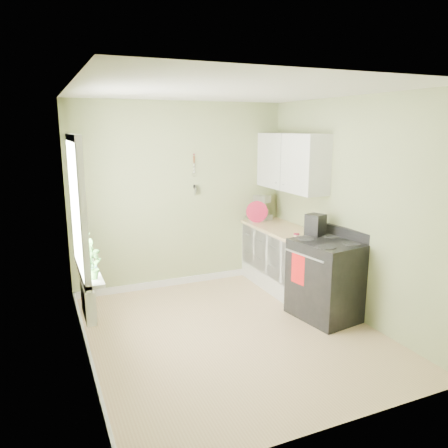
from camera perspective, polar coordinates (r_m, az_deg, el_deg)
name	(u,v)px	position (r m, az deg, el deg)	size (l,w,h in m)	color
floor	(232,334)	(5.22, 0.99, -14.14)	(3.20, 3.60, 0.02)	tan
ceiling	(233,90)	(4.68, 1.12, 17.14)	(3.20, 3.60, 0.02)	white
wall_back	(181,196)	(6.43, -5.65, 3.67)	(3.20, 0.02, 2.70)	#A0AB74
wall_left	(78,233)	(4.37, -18.54, -1.14)	(0.02, 3.60, 2.70)	#A0AB74
wall_right	(350,209)	(5.62, 16.18, 1.94)	(0.02, 3.60, 2.70)	#A0AB74
base_cabinets	(284,260)	(6.45, 7.89, -4.72)	(0.60, 1.60, 0.87)	white
countertop	(285,230)	(6.32, 7.94, -0.79)	(0.64, 1.60, 0.04)	#DCBD86
upper_cabinets	(291,162)	(6.33, 8.78, 8.00)	(0.35, 1.40, 0.80)	white
window	(76,207)	(4.63, -18.73, 2.11)	(0.06, 1.14, 1.44)	white
window_sill	(88,270)	(4.79, -17.29, -5.72)	(0.18, 1.14, 0.04)	white
radiator	(88,301)	(4.85, -17.33, -9.64)	(0.12, 0.50, 0.35)	white
wall_utensils	(194,181)	(6.44, -3.91, 5.64)	(0.02, 0.14, 0.58)	#DCBD86
stove	(327,279)	(5.60, 13.30, -6.99)	(0.81, 0.89, 1.10)	black
stand_mixer	(260,208)	(6.91, 4.74, 2.13)	(0.30, 0.39, 0.43)	#B2B2B7
kettle	(253,214)	(6.84, 3.80, 1.34)	(0.20, 0.12, 0.20)	silver
coffee_maker	(315,228)	(5.73, 11.81, -0.48)	(0.25, 0.27, 0.34)	black
red_tray	(257,212)	(6.66, 4.32, 1.61)	(0.33, 0.33, 0.02)	#A21836
jar	(296,237)	(5.71, 9.44, -1.63)	(0.08, 0.08, 0.08)	beige
plant_a	(93,263)	(4.38, -16.76, -4.88)	(0.17, 0.12, 0.33)	#35712A
plant_b	(87,252)	(4.85, -17.44, -3.52)	(0.16, 0.13, 0.28)	#35712A
plant_c	(85,247)	(5.02, -17.69, -2.85)	(0.17, 0.17, 0.31)	#35712A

